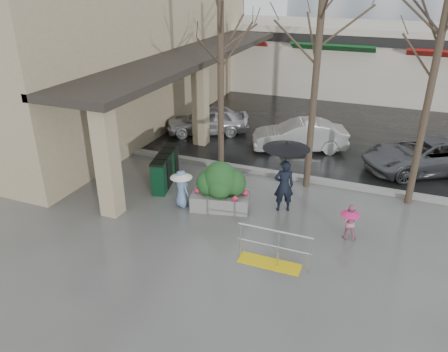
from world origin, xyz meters
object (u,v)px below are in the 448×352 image
Objects in this scene: news_boxes at (165,169)px; woman at (285,167)px; planter at (221,187)px; child_pink at (350,220)px; tree_mideast at (439,47)px; tree_midwest at (320,28)px; handrail at (272,252)px; car_a at (208,120)px; car_b at (300,136)px; tree_west at (221,28)px; child_blue at (182,185)px; car_c at (425,155)px.

woman is at bearing -17.58° from news_boxes.
planter is 0.93× the size of news_boxes.
child_pink is 0.49× the size of news_boxes.
tree_midwest is at bearing 180.00° from tree_mideast.
car_a is at bearing 123.08° from handrail.
tree_midwest reaches higher than car_b.
tree_mideast is at bearing -0.00° from tree_midwest.
tree_west is at bearing -180.00° from tree_midwest.
news_boxes is (-4.28, 0.31, -0.88)m from woman.
car_a is at bearing 120.47° from tree_west.
news_boxes is 6.07m from car_b.
car_a and car_b have the same top height.
news_boxes is at bearing -12.89° from child_pink.
woman is 3.24m from child_blue.
woman is (-3.62, -1.97, -3.41)m from tree_mideast.
car_b and car_c have the same top height.
car_a is 0.82× the size of car_c.
car_b is at bearing -82.32° from child_blue.
tree_midwest reaches higher than tree_mideast.
handrail is 0.42× the size of car_c.
planter reaches higher than handrail.
car_a is (-3.22, 6.26, -0.11)m from planter.
tree_midwest is 1.83× the size of car_b.
tree_west is 1.50× the size of car_c.
car_b is at bearing -125.37° from car_c.
tree_midwest is 1.08× the size of tree_mideast.
handrail is 0.51× the size of car_a.
child_blue is 6.89m from car_a.
tree_mideast reaches higher than car_b.
car_a is 4.38m from car_b.
handrail is at bearing 179.85° from child_blue.
car_c is (9.13, -0.84, 0.00)m from car_a.
tree_west reaches higher than car_c.
news_boxes is at bearing -168.14° from tree_mideast.
tree_midwest is (3.20, 0.00, 0.15)m from tree_west.
handrail is 7.28m from tree_mideast.
car_c is at bearing 42.56° from planter.
tree_mideast is 3.11× the size of news_boxes.
planter is 0.51× the size of car_b.
car_a is (-0.77, 5.36, 0.06)m from news_boxes.
car_b is at bearing -67.87° from child_pink.
child_pink is 3.94m from planter.
car_a reaches higher than child_blue.
planter is at bearing -32.84° from car_b.
planter is at bearing -0.16° from car_a.
planter is 7.04m from car_a.
news_boxes reaches higher than child_pink.
car_a is (-2.18, 3.70, -4.45)m from tree_west.
car_a reaches higher than handrail.
car_b is (-0.69, 5.21, -0.82)m from woman.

